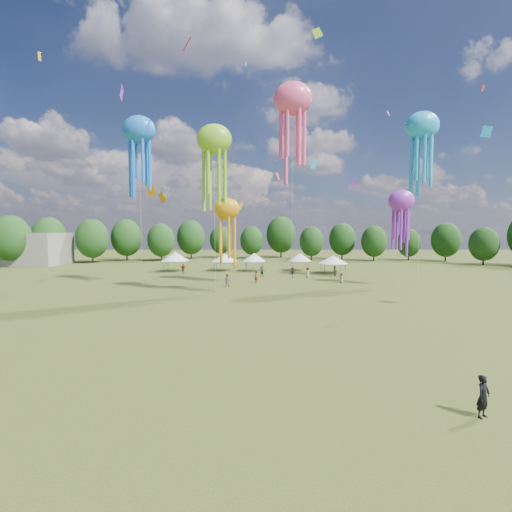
{
  "coord_description": "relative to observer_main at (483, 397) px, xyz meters",
  "views": [
    {
      "loc": [
        -3.02,
        -16.41,
        8.08
      ],
      "look_at": [
        -3.1,
        15.0,
        6.0
      ],
      "focal_mm": 24.8,
      "sensor_mm": 36.0,
      "label": 1
    }
  ],
  "objects": [
    {
      "name": "treeline",
      "position": [
        -10.74,
        63.93,
        5.61
      ],
      "size": [
        201.57,
        95.24,
        13.43
      ],
      "color": "#38281C",
      "rests_on": "ground"
    },
    {
      "name": "spectators_far",
      "position": [
        -5.83,
        48.53,
        -0.02
      ],
      "size": [
        30.08,
        13.86,
        1.92
      ],
      "color": "gray",
      "rests_on": "ground"
    },
    {
      "name": "festival_tents",
      "position": [
        -10.83,
        58.56,
        1.95
      ],
      "size": [
        38.09,
        9.95,
        4.06
      ],
      "color": "#47474C",
      "rests_on": "ground"
    },
    {
      "name": "ground",
      "position": [
        -6.87,
        1.41,
        -0.94
      ],
      "size": [
        300.0,
        300.0,
        0.0
      ],
      "primitive_type": "plane",
      "color": "#384416",
      "rests_on": "ground"
    },
    {
      "name": "observer_main",
      "position": [
        0.0,
        0.0,
        0.0
      ],
      "size": [
        0.82,
        0.74,
        1.88
      ],
      "primitive_type": "imported",
      "rotation": [
        0.0,
        0.0,
        0.55
      ],
      "color": "black",
      "rests_on": "ground"
    },
    {
      "name": "small_kites",
      "position": [
        -7.75,
        42.35,
        28.3
      ],
      "size": [
        76.72,
        55.04,
        46.03
      ],
      "color": "#86CF22",
      "rests_on": "ground"
    },
    {
      "name": "spectator_near",
      "position": [
        -14.39,
        37.43,
        0.01
      ],
      "size": [
        1.04,
        0.87,
        1.9
      ],
      "primitive_type": "imported",
      "rotation": [
        0.0,
        0.0,
        2.96
      ],
      "color": "gray",
      "rests_on": "ground"
    },
    {
      "name": "show_kites",
      "position": [
        -4.37,
        36.96,
        18.9
      ],
      "size": [
        48.85,
        15.58,
        29.0
      ],
      "color": "#86CF22",
      "rests_on": "ground"
    }
  ]
}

